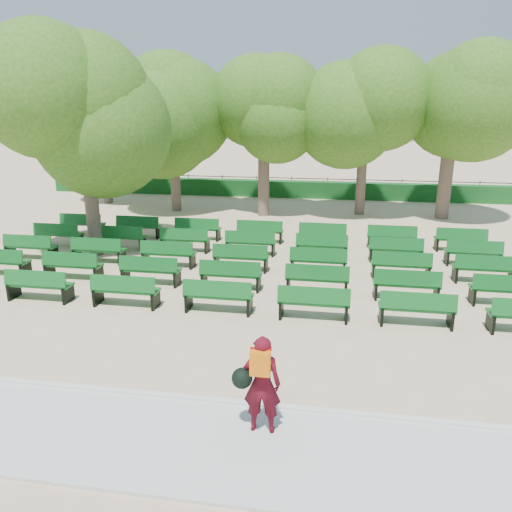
# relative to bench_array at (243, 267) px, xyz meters

# --- Properties ---
(ground) EXTENTS (120.00, 120.00, 0.00)m
(ground) POSITION_rel_bench_array_xyz_m (-0.77, -1.02, -0.09)
(ground) COLOR tan
(paving) EXTENTS (30.00, 2.20, 0.06)m
(paving) POSITION_rel_bench_array_xyz_m (-0.77, -8.42, -0.06)
(paving) COLOR beige
(paving) RESTS_ON ground
(curb) EXTENTS (30.00, 0.12, 0.10)m
(curb) POSITION_rel_bench_array_xyz_m (-0.77, -7.27, -0.04)
(curb) COLOR silver
(curb) RESTS_ON ground
(hedge) EXTENTS (26.00, 0.70, 0.90)m
(hedge) POSITION_rel_bench_array_xyz_m (-0.77, 12.98, 0.36)
(hedge) COLOR #14501C
(hedge) RESTS_ON ground
(fence) EXTENTS (26.00, 0.10, 1.02)m
(fence) POSITION_rel_bench_array_xyz_m (-0.77, 13.38, -0.09)
(fence) COLOR black
(fence) RESTS_ON ground
(tree_line) EXTENTS (21.80, 6.80, 7.04)m
(tree_line) POSITION_rel_bench_array_xyz_m (-0.77, 8.98, -0.09)
(tree_line) COLOR #3C6C1D
(tree_line) RESTS_ON ground
(bench_array) EXTENTS (1.75, 0.64, 1.08)m
(bench_array) POSITION_rel_bench_array_xyz_m (0.00, 0.00, 0.00)
(bench_array) COLOR #105C1E
(bench_array) RESTS_ON ground
(tree_among) EXTENTS (5.16, 5.16, 6.95)m
(tree_among) POSITION_rel_bench_array_xyz_m (-5.34, 0.86, 4.52)
(tree_among) COLOR brown
(tree_among) RESTS_ON ground
(person) EXTENTS (0.76, 0.46, 1.62)m
(person) POSITION_rel_bench_array_xyz_m (1.80, -7.92, 0.81)
(person) COLOR #4C0A14
(person) RESTS_ON ground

